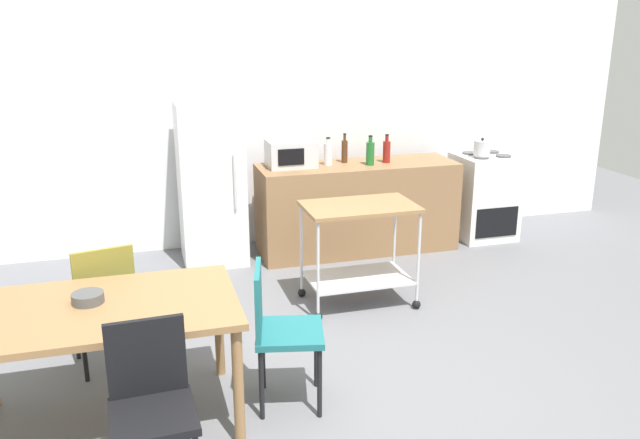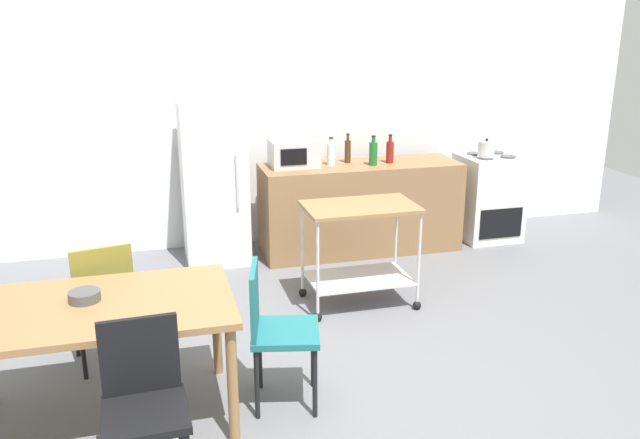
% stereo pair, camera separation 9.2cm
% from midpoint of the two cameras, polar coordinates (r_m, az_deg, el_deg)
% --- Properties ---
extents(ground_plane, '(12.00, 12.00, 0.00)m').
position_cam_midpoint_polar(ground_plane, '(4.22, 2.80, -15.23)').
color(ground_plane, slate).
extents(back_wall, '(8.40, 0.12, 2.90)m').
position_cam_midpoint_polar(back_wall, '(6.72, -6.07, 10.06)').
color(back_wall, white).
rests_on(back_wall, ground_plane).
extents(kitchen_counter, '(2.00, 0.64, 0.90)m').
position_cam_midpoint_polar(kitchen_counter, '(6.58, 2.90, 1.08)').
color(kitchen_counter, olive).
rests_on(kitchen_counter, ground_plane).
extents(dining_table, '(1.50, 0.90, 0.75)m').
position_cam_midpoint_polar(dining_table, '(3.85, -19.35, -8.30)').
color(dining_table, olive).
rests_on(dining_table, ground_plane).
extents(chair_olive, '(0.48, 0.48, 0.89)m').
position_cam_midpoint_polar(chair_olive, '(4.53, -19.09, -6.49)').
color(chair_olive, olive).
rests_on(chair_olive, ground_plane).
extents(chair_teal, '(0.48, 0.48, 0.89)m').
position_cam_midpoint_polar(chair_teal, '(3.92, -4.36, -9.32)').
color(chair_teal, '#1E666B').
rests_on(chair_teal, ground_plane).
extents(chair_black, '(0.42, 0.42, 0.89)m').
position_cam_midpoint_polar(chair_black, '(3.33, -15.46, -15.09)').
color(chair_black, black).
rests_on(chair_black, ground_plane).
extents(stove_oven, '(0.60, 0.61, 0.92)m').
position_cam_midpoint_polar(stove_oven, '(7.19, 13.84, 2.00)').
color(stove_oven, white).
rests_on(stove_oven, ground_plane).
extents(refrigerator, '(0.60, 0.63, 1.55)m').
position_cam_midpoint_polar(refrigerator, '(6.28, -9.99, 3.14)').
color(refrigerator, white).
rests_on(refrigerator, ground_plane).
extents(kitchen_cart, '(0.91, 0.57, 0.85)m').
position_cam_midpoint_polar(kitchen_cart, '(5.27, 2.96, -1.60)').
color(kitchen_cart, olive).
rests_on(kitchen_cart, ground_plane).
extents(microwave, '(0.46, 0.35, 0.26)m').
position_cam_midpoint_polar(microwave, '(6.32, -3.00, 5.83)').
color(microwave, silver).
rests_on(microwave, kitchen_counter).
extents(bottle_soy_sauce, '(0.08, 0.08, 0.28)m').
position_cam_midpoint_polar(bottle_soy_sauce, '(6.38, 0.30, 5.83)').
color(bottle_soy_sauce, silver).
rests_on(bottle_soy_sauce, kitchen_counter).
extents(bottle_soda, '(0.06, 0.06, 0.29)m').
position_cam_midpoint_polar(bottle_soda, '(6.50, 1.77, 6.08)').
color(bottle_soda, '#4C2D19').
rests_on(bottle_soda, kitchen_counter).
extents(bottle_wine, '(0.08, 0.08, 0.29)m').
position_cam_midpoint_polar(bottle_wine, '(6.40, 4.03, 5.89)').
color(bottle_wine, '#1E6628').
rests_on(bottle_wine, kitchen_counter).
extents(bottle_sparkling_water, '(0.08, 0.08, 0.29)m').
position_cam_midpoint_polar(bottle_sparkling_water, '(6.53, 5.48, 6.02)').
color(bottle_sparkling_water, maroon).
rests_on(bottle_sparkling_water, kitchen_counter).
extents(fruit_bowl, '(0.18, 0.18, 0.06)m').
position_cam_midpoint_polar(fruit_bowl, '(3.87, -20.42, -6.49)').
color(fruit_bowl, '#4C4C4C').
rests_on(fruit_bowl, dining_table).
extents(kettle, '(0.24, 0.17, 0.19)m').
position_cam_midpoint_polar(kettle, '(6.93, 13.71, 6.11)').
color(kettle, silver).
rests_on(kettle, stove_oven).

